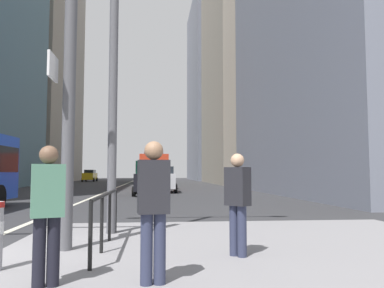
# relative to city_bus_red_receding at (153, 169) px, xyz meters

# --- Properties ---
(ground_plane) EXTENTS (160.00, 160.00, 0.00)m
(ground_plane) POSITION_rel_city_bus_red_receding_xyz_m (-3.56, -12.32, -1.84)
(ground_plane) COLOR #303033
(median_island) EXTENTS (9.00, 10.00, 0.15)m
(median_island) POSITION_rel_city_bus_red_receding_xyz_m (1.94, -33.32, -1.76)
(median_island) COLOR gray
(median_island) RESTS_ON ground
(lane_centre_line) EXTENTS (0.20, 80.00, 0.01)m
(lane_centre_line) POSITION_rel_city_bus_red_receding_xyz_m (-3.56, -2.32, -1.83)
(lane_centre_line) COLOR beige
(lane_centre_line) RESTS_ON ground
(office_tower_left_far) EXTENTS (11.58, 23.80, 47.81)m
(office_tower_left_far) POSITION_rel_city_bus_red_receding_xyz_m (-19.56, 25.87, 22.07)
(office_tower_left_far) COLOR gray
(office_tower_left_far) RESTS_ON ground
(office_tower_right_mid) EXTENTS (11.10, 20.26, 42.46)m
(office_tower_right_mid) POSITION_rel_city_bus_red_receding_xyz_m (13.44, 14.06, 19.39)
(office_tower_right_mid) COLOR gray
(office_tower_right_mid) RESTS_ON ground
(office_tower_right_far) EXTENTS (11.63, 22.74, 36.59)m
(office_tower_right_far) POSITION_rel_city_bus_red_receding_xyz_m (13.44, 38.29, 16.46)
(office_tower_right_far) COLOR slate
(office_tower_right_far) RESTS_ON ground
(city_bus_red_receding) EXTENTS (2.86, 11.59, 3.40)m
(city_bus_red_receding) POSITION_rel_city_bus_red_receding_xyz_m (0.00, 0.00, 0.00)
(city_bus_red_receding) COLOR red
(city_bus_red_receding) RESTS_ON ground
(city_bus_red_distant) EXTENTS (2.84, 11.21, 3.40)m
(city_bus_red_distant) POSITION_rel_city_bus_red_receding_xyz_m (-1.07, 20.12, -0.00)
(city_bus_red_distant) COLOR #198456
(city_bus_red_distant) RESTS_ON ground
(car_oncoming_mid) EXTENTS (2.11, 4.58, 1.94)m
(car_oncoming_mid) POSITION_rel_city_bus_red_receding_xyz_m (-10.51, 26.75, -0.85)
(car_oncoming_mid) COLOR gold
(car_oncoming_mid) RESTS_ON ground
(car_receding_near) EXTENTS (2.13, 4.29, 1.94)m
(car_receding_near) POSITION_rel_city_bus_red_receding_xyz_m (-0.19, -13.13, -0.85)
(car_receding_near) COLOR black
(car_receding_near) RESTS_ON ground
(car_receding_far) EXTENTS (2.16, 4.23, 1.94)m
(car_receding_far) POSITION_rel_city_bus_red_receding_xyz_m (0.83, -9.55, -0.85)
(car_receding_far) COLOR silver
(car_receding_far) RESTS_ON ground
(street_lamp_post) EXTENTS (5.50, 0.32, 8.00)m
(street_lamp_post) POSITION_rel_city_bus_red_receding_xyz_m (-0.83, -30.18, 3.45)
(street_lamp_post) COLOR #56565B
(street_lamp_post) RESTS_ON median_island
(pedestrian_railing) EXTENTS (0.06, 3.59, 0.98)m
(pedestrian_railing) POSITION_rel_city_bus_red_receding_xyz_m (-0.76, -31.70, -0.98)
(pedestrian_railing) COLOR black
(pedestrian_railing) RESTS_ON median_island
(pedestrian_waiting) EXTENTS (0.41, 0.29, 1.74)m
(pedestrian_waiting) POSITION_rel_city_bus_red_receding_xyz_m (0.11, -34.23, -0.72)
(pedestrian_waiting) COLOR #2D334C
(pedestrian_waiting) RESTS_ON median_island
(pedestrian_walking) EXTENTS (0.44, 0.35, 1.68)m
(pedestrian_walking) POSITION_rel_city_bus_red_receding_xyz_m (-1.16, -34.21, -0.76)
(pedestrian_walking) COLOR black
(pedestrian_walking) RESTS_ON median_island
(pedestrian_far) EXTENTS (0.43, 0.44, 1.66)m
(pedestrian_far) POSITION_rel_city_bus_red_receding_xyz_m (1.48, -32.77, -0.77)
(pedestrian_far) COLOR #2D334C
(pedestrian_far) RESTS_ON median_island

